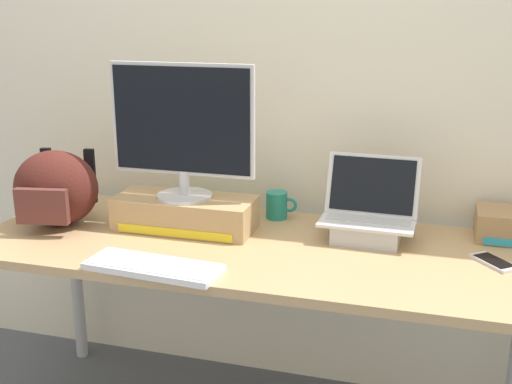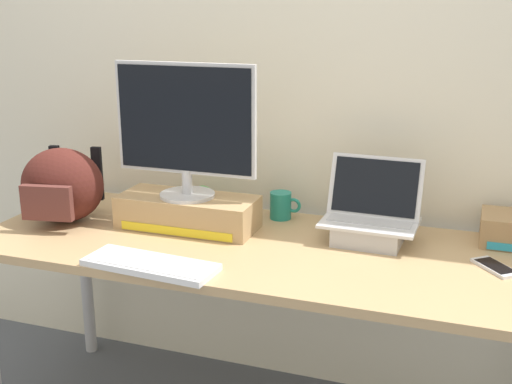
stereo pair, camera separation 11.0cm
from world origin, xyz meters
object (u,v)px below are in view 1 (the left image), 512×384
desktop_monitor (182,129)px  open_laptop (368,222)px  toner_box_yellow (185,213)px  cell_phone (494,262)px  external_keyboard (153,267)px  plush_toy (197,198)px  coffee_mug (276,205)px  messenger_backpack (56,189)px

desktop_monitor → open_laptop: size_ratio=1.59×
toner_box_yellow → cell_phone: 1.04m
external_keyboard → toner_box_yellow: bearing=101.5°
desktop_monitor → plush_toy: 0.38m
open_laptop → external_keyboard: size_ratio=0.76×
desktop_monitor → open_laptop: 0.71m
external_keyboard → coffee_mug: bearing=72.2°
messenger_backpack → external_keyboard: bearing=-40.1°
open_laptop → messenger_backpack: 1.11m
coffee_mug → desktop_monitor: bearing=-143.9°
open_laptop → external_keyboard: bearing=-140.7°
coffee_mug → cell_phone: (0.75, -0.24, -0.05)m
open_laptop → toner_box_yellow: bearing=-171.1°
messenger_backpack → coffee_mug: 0.80m
desktop_monitor → coffee_mug: desktop_monitor is taller
external_keyboard → plush_toy: plush_toy is taller
cell_phone → plush_toy: plush_toy is taller
external_keyboard → messenger_backpack: size_ratio=1.25×
desktop_monitor → external_keyboard: size_ratio=1.20×
open_laptop → plush_toy: size_ratio=3.51×
external_keyboard → plush_toy: (-0.09, 0.59, 0.03)m
desktop_monitor → coffee_mug: size_ratio=4.22×
toner_box_yellow → desktop_monitor: 0.30m
messenger_backpack → cell_phone: messenger_backpack is taller
toner_box_yellow → external_keyboard: toner_box_yellow is taller
external_keyboard → messenger_backpack: 0.59m
toner_box_yellow → messenger_backpack: 0.47m
messenger_backpack → coffee_mug: bearing=11.0°
toner_box_yellow → cell_phone: (1.04, -0.04, -0.05)m
toner_box_yellow → open_laptop: bearing=7.1°
messenger_backpack → coffee_mug: size_ratio=2.80×
cell_phone → external_keyboard: bearing=159.6°
open_laptop → messenger_backpack: bearing=-169.5°
coffee_mug → cell_phone: bearing=-17.7°
open_laptop → plush_toy: 0.69m
cell_phone → plush_toy: (-1.07, 0.25, 0.04)m
open_laptop → cell_phone: (0.40, -0.11, -0.05)m
toner_box_yellow → coffee_mug: toner_box_yellow is taller
desktop_monitor → external_keyboard: bearing=-83.1°
toner_box_yellow → messenger_backpack: (-0.46, -0.09, 0.08)m
toner_box_yellow → plush_toy: 0.22m
desktop_monitor → plush_toy: bearing=99.9°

